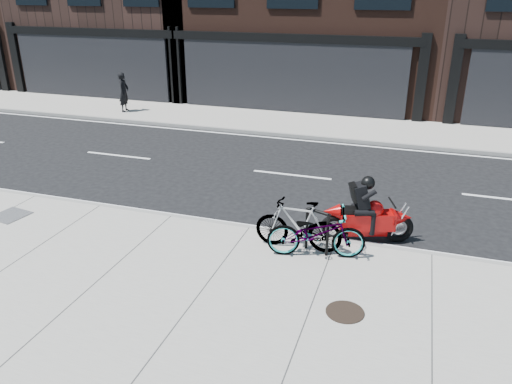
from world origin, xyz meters
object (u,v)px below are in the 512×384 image
(manhole_cover, at_px, (345,312))
(utility_grate, at_px, (10,215))
(bicycle_rear, at_px, (298,225))
(motorcycle, at_px, (371,216))
(bicycle_front, at_px, (316,233))
(pedestrian, at_px, (124,92))
(bike_rack, at_px, (317,227))

(manhole_cover, xyz_separation_m, utility_grate, (-8.30, 1.37, 0.00))
(bicycle_rear, xyz_separation_m, manhole_cover, (1.30, -1.93, -0.55))
(manhole_cover, bearing_deg, bicycle_rear, 123.94)
(manhole_cover, bearing_deg, motorcycle, 88.26)
(bicycle_rear, distance_m, manhole_cover, 2.39)
(bicycle_front, xyz_separation_m, pedestrian, (-10.62, 10.00, 0.33))
(bicycle_rear, relative_size, manhole_cover, 2.79)
(utility_grate, bearing_deg, motorcycle, 10.79)
(utility_grate, bearing_deg, bicycle_front, 2.93)
(bicycle_rear, height_order, manhole_cover, bicycle_rear)
(motorcycle, bearing_deg, manhole_cover, -110.25)
(bicycle_rear, bearing_deg, manhole_cover, 33.36)
(bicycle_front, bearing_deg, utility_grate, 79.67)
(bike_rack, xyz_separation_m, bicycle_front, (0.02, -0.19, -0.03))
(motorcycle, bearing_deg, utility_grate, 172.28)
(bicycle_front, height_order, bicycle_rear, bicycle_rear)
(bike_rack, xyz_separation_m, pedestrian, (-10.60, 9.81, 0.30))
(manhole_cover, relative_size, utility_grate, 0.88)
(motorcycle, height_order, utility_grate, motorcycle)
(manhole_cover, bearing_deg, utility_grate, 170.65)
(motorcycle, xyz_separation_m, utility_grate, (-8.39, -1.60, -0.50))
(bicycle_rear, height_order, pedestrian, pedestrian)
(bicycle_front, xyz_separation_m, manhole_cover, (0.88, -1.75, -0.52))
(bicycle_front, xyz_separation_m, motorcycle, (0.97, 1.22, -0.02))
(bicycle_rear, distance_m, utility_grate, 7.05)
(bike_rack, height_order, pedestrian, pedestrian)
(bicycle_front, height_order, pedestrian, pedestrian)
(bicycle_front, bearing_deg, bike_rack, -7.72)
(bicycle_rear, height_order, motorcycle, motorcycle)
(pedestrian, height_order, utility_grate, pedestrian)
(bike_rack, bearing_deg, bicycle_rear, 180.00)
(pedestrian, height_order, manhole_cover, pedestrian)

